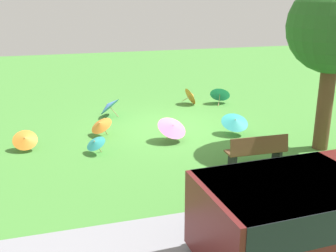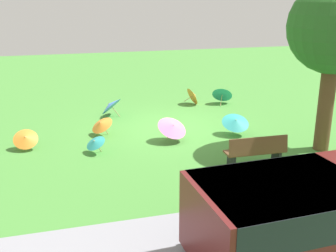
{
  "view_description": "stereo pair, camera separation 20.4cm",
  "coord_description": "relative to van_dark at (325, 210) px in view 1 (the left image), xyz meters",
  "views": [
    {
      "loc": [
        3.92,
        12.72,
        4.32
      ],
      "look_at": [
        0.59,
        1.56,
        0.6
      ],
      "focal_mm": 43.86,
      "sensor_mm": 36.0,
      "label": 1
    },
    {
      "loc": [
        3.72,
        12.78,
        4.32
      ],
      "look_at": [
        0.59,
        1.56,
        0.6
      ],
      "focal_mm": 43.86,
      "sensor_mm": 36.0,
      "label": 2
    }
  ],
  "objects": [
    {
      "name": "parasol_blue_0",
      "position": [
        2.15,
        -9.66,
        -0.49
      ],
      "size": [
        1.11,
        1.15,
        0.78
      ],
      "color": "tan",
      "rests_on": "ground"
    },
    {
      "name": "van_dark",
      "position": [
        0.0,
        0.0,
        0.0
      ],
      "size": [
        4.68,
        2.28,
        1.53
      ],
      "color": "#591919",
      "rests_on": "ground"
    },
    {
      "name": "park_bench",
      "position": [
        -0.8,
        -3.77,
        -0.45
      ],
      "size": [
        1.61,
        0.52,
        0.9
      ],
      "color": "brown",
      "rests_on": "ground"
    },
    {
      "name": "parasol_pink_1",
      "position": [
        0.69,
        -6.34,
        -0.43
      ],
      "size": [
        1.15,
        1.12,
        0.79
      ],
      "color": "tan",
      "rests_on": "ground"
    },
    {
      "name": "parasol_teal_1",
      "position": [
        3.1,
        -5.95,
        -0.56
      ],
      "size": [
        0.76,
        0.77,
        0.54
      ],
      "color": "tan",
      "rests_on": "ground"
    },
    {
      "name": "parasol_orange_2",
      "position": [
        2.75,
        -7.46,
        -0.51
      ],
      "size": [
        0.94,
        0.96,
        0.66
      ],
      "color": "tan",
      "rests_on": "ground"
    },
    {
      "name": "shade_tree",
      "position": [
        -3.32,
        -4.53,
        2.54
      ],
      "size": [
        2.55,
        2.55,
        4.79
      ],
      "color": "brown",
      "rests_on": "ground"
    },
    {
      "name": "parasol_orange_1",
      "position": [
        5.02,
        -6.79,
        -0.55
      ],
      "size": [
        0.71,
        0.64,
        0.64
      ],
      "color": "tan",
      "rests_on": "ground"
    },
    {
      "name": "parasol_teal_0",
      "position": [
        -1.43,
        -6.39,
        -0.45
      ],
      "size": [
        0.97,
        0.94,
        0.72
      ],
      "color": "tan",
      "rests_on": "ground"
    },
    {
      "name": "parasol_teal_2",
      "position": [
        -2.61,
        -10.3,
        -0.5
      ],
      "size": [
        1.03,
        0.96,
        0.78
      ],
      "color": "tan",
      "rests_on": "ground"
    },
    {
      "name": "parasol_orange_0",
      "position": [
        -1.42,
        -10.47,
        -0.54
      ],
      "size": [
        0.71,
        0.79,
        0.74
      ],
      "color": "tan",
      "rests_on": "ground"
    },
    {
      "name": "ground",
      "position": [
        0.32,
        -7.64,
        -0.91
      ],
      "size": [
        40.0,
        40.0,
        0.0
      ],
      "primitive_type": "plane",
      "color": "#478C38"
    }
  ]
}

